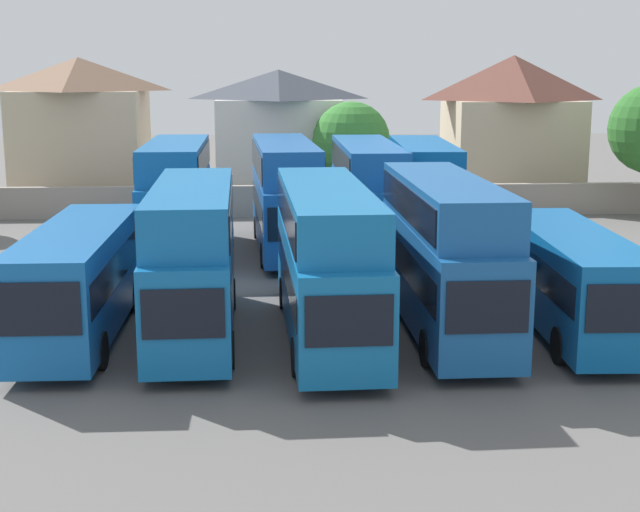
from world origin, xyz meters
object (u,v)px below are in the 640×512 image
Objects in this scene: bus_6 at (176,191)px; house_terrace_centre at (279,135)px; bus_1 at (79,276)px; bus_2 at (193,253)px; bus_8 at (368,190)px; house_terrace_right at (511,126)px; bus_3 at (326,253)px; bus_5 at (572,276)px; bus_9 at (423,189)px; house_terrace_left at (81,130)px; bus_7 at (285,190)px; bus_4 at (445,247)px; tree_left_of_lot at (351,141)px.

house_terrace_centre reaches higher than bus_6.
bus_2 reaches higher than bus_1.
bus_8 is 1.22× the size of house_terrace_right.
bus_3 is 7.88m from bus_5.
bus_9 is at bearing 143.35° from bus_2.
house_terrace_left is at bearing -164.32° from bus_2.
bus_9 is at bearing 136.19° from bus_1.
bus_7 is 20.38m from house_terrace_left.
bus_6 is 1.01× the size of bus_9.
house_terrace_centre is (-3.93, 15.98, 1.41)m from bus_8.
bus_5 is at bearing 83.89° from bus_4.
bus_2 is at bearing -72.62° from house_terrace_left.
bus_4 is 1.07× the size of bus_5.
bus_6 is 15.49m from tree_left_of_lot.
house_terrace_left is 12.31m from house_terrace_centre.
bus_2 is 16.77m from bus_9.
bus_6 is 0.93× the size of bus_8.
bus_9 is 24.63m from house_terrace_left.
bus_1 is 3.64m from bus_2.
bus_7 is (-4.83, 13.38, 0.06)m from bus_4.
bus_1 is 0.98× the size of bus_2.
bus_5 is 16.40m from bus_7.
tree_left_of_lot is at bearing -43.04° from house_terrace_centre.
tree_left_of_lot is (3.15, 26.11, 1.41)m from bus_3.
bus_9 is (5.44, 14.02, 0.10)m from bus_3.
house_terrace_centre is at bearing -161.29° from bus_5.
bus_8 is at bearing 151.45° from bus_2.
bus_5 is (7.84, -0.07, -0.81)m from bus_3.
bus_5 is at bearing 87.62° from bus_3.
bus_2 is 30.00m from house_terrace_centre.
bus_8 is 1.73× the size of tree_left_of_lot.
bus_6 is at bearing -126.33° from tree_left_of_lot.
house_terrace_right is (14.95, 16.69, 1.82)m from bus_7.
bus_2 reaches higher than bus_5.
bus_2 is 0.94× the size of bus_8.
tree_left_of_lot is (7.32, 25.83, 1.39)m from bus_2.
bus_5 is (12.02, -0.35, -0.83)m from bus_2.
bus_3 is 1.06× the size of bus_8.
bus_8 is (8.83, 0.43, -0.06)m from bus_6.
bus_2 is 13.52m from bus_6.
house_terrace_right reaches higher than bus_9.
bus_9 is 1.24× the size of house_terrace_centre.
bus_4 is 1.22× the size of house_terrace_left.
bus_7 is 1.26× the size of house_terrace_left.
bus_1 is 15.00m from bus_7.
bus_1 is 30.14m from house_terrace_left.
bus_4 is 30.21m from house_terrace_centre.
bus_1 is at bearing -112.88° from tree_left_of_lot.
bus_1 is 11.57m from bus_4.
bus_2 is at bearing -105.83° from tree_left_of_lot.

